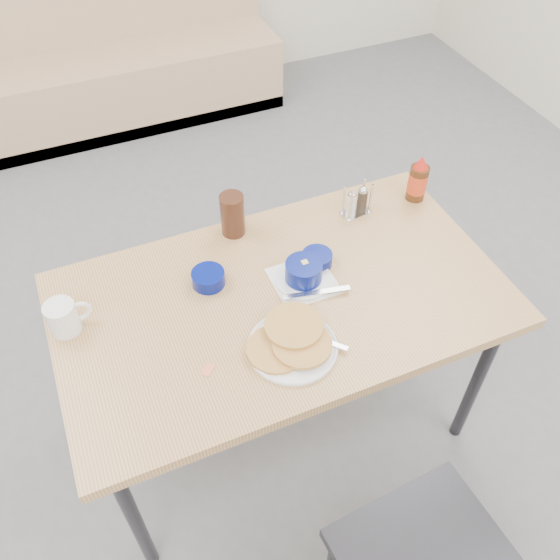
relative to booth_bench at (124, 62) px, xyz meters
name	(u,v)px	position (x,y,z in m)	size (l,w,h in m)	color
ground	(307,473)	(0.00, -2.78, -0.35)	(6.00, 6.00, 0.00)	slate
booth_bench	(124,62)	(0.00, 0.00, 0.00)	(1.90, 0.56, 1.22)	tan
dining_table	(282,309)	(0.00, -2.53, 0.35)	(1.40, 0.80, 0.76)	tan
pancake_plate	(292,343)	(-0.05, -2.73, 0.43)	(0.28, 0.26, 0.05)	white
coffee_mug	(64,317)	(-0.64, -2.40, 0.46)	(0.13, 0.09, 0.10)	white
grits_setting	(304,274)	(0.09, -2.50, 0.44)	(0.21, 0.20, 0.08)	white
creamer_bowl	(208,278)	(-0.19, -2.39, 0.43)	(0.11, 0.11, 0.05)	#041066
butter_bowl	(317,259)	(0.16, -2.45, 0.43)	(0.10, 0.10, 0.04)	#041066
amber_tumbler	(233,215)	(-0.04, -2.19, 0.49)	(0.08, 0.08, 0.15)	#3A1E12
condiment_caddy	(357,203)	(0.40, -2.27, 0.45)	(0.11, 0.07, 0.12)	silver
syrup_bottle	(418,180)	(0.64, -2.28, 0.49)	(0.07, 0.07, 0.18)	#47230F
sugar_wrapper	(208,370)	(-0.30, -2.71, 0.41)	(0.04, 0.03, 0.00)	#F27050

